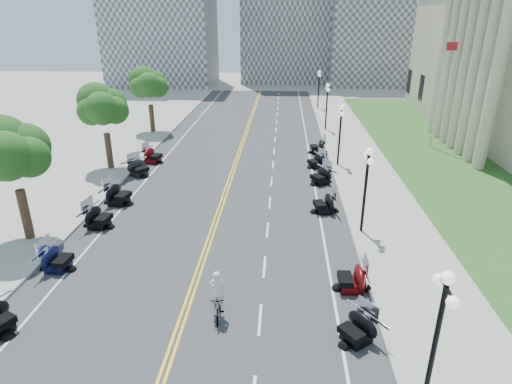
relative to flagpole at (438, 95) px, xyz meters
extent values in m
plane|color=gray|center=(-18.00, -22.00, -5.00)|extent=(160.00, 160.00, 0.00)
cube|color=#333335|center=(-18.00, -12.00, -5.00)|extent=(16.00, 90.00, 0.01)
cube|color=yellow|center=(-18.12, -12.00, -4.99)|extent=(0.12, 90.00, 0.00)
cube|color=yellow|center=(-17.88, -12.00, -4.99)|extent=(0.12, 90.00, 0.00)
cube|color=white|center=(-11.60, -12.00, -4.99)|extent=(0.12, 90.00, 0.00)
cube|color=white|center=(-24.40, -12.00, -4.99)|extent=(0.12, 90.00, 0.00)
cube|color=white|center=(-14.80, -26.00, -4.99)|extent=(0.12, 2.00, 0.00)
cube|color=white|center=(-14.80, -22.00, -4.99)|extent=(0.12, 2.00, 0.00)
cube|color=white|center=(-14.80, -18.00, -4.99)|extent=(0.12, 2.00, 0.00)
cube|color=white|center=(-14.80, -14.00, -4.99)|extent=(0.12, 2.00, 0.00)
cube|color=white|center=(-14.80, -10.00, -4.99)|extent=(0.12, 2.00, 0.00)
cube|color=white|center=(-14.80, -6.00, -4.99)|extent=(0.12, 2.00, 0.00)
cube|color=white|center=(-14.80, -2.00, -4.99)|extent=(0.12, 2.00, 0.00)
cube|color=white|center=(-14.80, 2.00, -4.99)|extent=(0.12, 2.00, 0.00)
cube|color=white|center=(-14.80, 6.00, -4.99)|extent=(0.12, 2.00, 0.00)
cube|color=white|center=(-14.80, 10.00, -4.99)|extent=(0.12, 2.00, 0.00)
cube|color=white|center=(-14.80, 14.00, -4.99)|extent=(0.12, 2.00, 0.00)
cube|color=white|center=(-14.80, 18.00, -4.99)|extent=(0.12, 2.00, 0.00)
cube|color=white|center=(-14.80, 22.00, -4.99)|extent=(0.12, 2.00, 0.00)
cube|color=white|center=(-14.80, 26.00, -4.99)|extent=(0.12, 2.00, 0.00)
cube|color=white|center=(-14.80, 30.00, -4.99)|extent=(0.12, 2.00, 0.00)
cube|color=#9E9991|center=(-7.50, -12.00, -4.92)|extent=(5.00, 90.00, 0.15)
cube|color=#9E9991|center=(-28.50, -12.00, -4.92)|extent=(5.00, 90.00, 0.15)
cube|color=#356023|center=(-0.50, -4.00, -4.95)|extent=(9.00, 60.00, 0.10)
cube|color=gray|center=(-36.00, 40.00, 8.00)|extent=(18.00, 14.00, 26.00)
cube|color=gray|center=(4.00, 43.00, 6.00)|extent=(20.00, 14.00, 22.00)
imported|color=#A51414|center=(-16.56, -25.91, -4.42)|extent=(0.77, 1.97, 1.15)
imported|color=white|center=(-16.56, -25.91, -2.94)|extent=(0.67, 0.44, 1.83)
camera|label=1|loc=(-14.05, -40.30, 6.56)|focal=30.00mm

